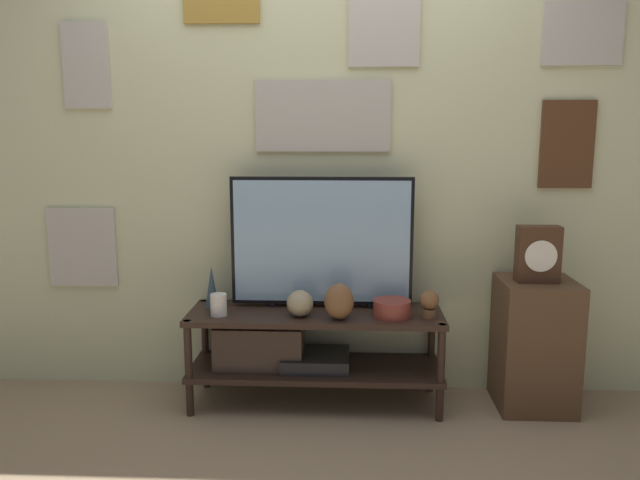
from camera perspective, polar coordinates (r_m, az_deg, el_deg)
ground_plane at (r=3.27m, az=-0.66°, el=-16.47°), size 12.00×12.00×0.00m
wall_back at (r=3.45m, az=-0.19°, el=8.31°), size 6.40×0.08×2.70m
media_console at (r=3.39m, az=-2.27°, el=-9.61°), size 1.34×0.43×0.51m
television at (r=3.33m, az=0.15°, el=-0.13°), size 0.97×0.05×0.71m
vase_slim_bronze at (r=3.41m, az=-9.87°, el=-4.28°), size 0.07×0.07×0.23m
vase_urn_stoneware at (r=3.17m, az=1.75°, el=-5.64°), size 0.15×0.12×0.19m
vase_round_glass at (r=3.23m, az=-1.84°, el=-5.81°), size 0.14×0.14×0.14m
vase_wide_bowl at (r=3.25m, az=6.59°, el=-6.23°), size 0.19×0.19×0.09m
candle_jar at (r=3.29m, az=-9.25°, el=-5.87°), size 0.09×0.09×0.11m
decorative_bust at (r=3.25m, az=9.97°, el=-5.62°), size 0.10×0.10×0.14m
side_table at (r=3.53m, az=19.02°, el=-8.97°), size 0.39×0.39×0.69m
mantel_clock at (r=3.38m, az=19.31°, el=-1.23°), size 0.21×0.11×0.29m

